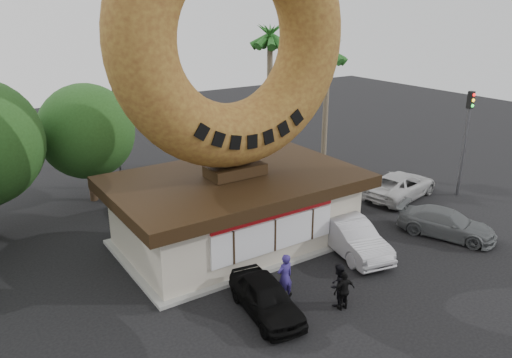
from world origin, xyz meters
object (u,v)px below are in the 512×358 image
object	(u,v)px
giant_donut	(233,39)
traffic_signal	(466,131)
car_black	(266,297)
person_center	(338,285)
person_right	(344,291)
car_silver	(350,236)
street_lamp	(118,115)
person_left	(285,277)
car_grey	(446,223)
donut_shop	(236,207)
car_white	(400,185)

from	to	relation	value
giant_donut	traffic_signal	distance (m)	15.13
car_black	person_center	bearing A→B (deg)	-13.19
person_right	person_center	bearing A→B (deg)	-85.17
traffic_signal	person_right	size ratio (longest dim) A/B	3.96
person_right	car_black	bearing A→B (deg)	-22.22
car_silver	car_black	bearing A→B (deg)	-151.56
street_lamp	person_left	size ratio (longest dim) A/B	4.27
traffic_signal	car_black	distance (m)	16.82
street_lamp	person_left	world-z (taller)	street_lamp
car_black	car_silver	distance (m)	6.14
giant_donut	car_black	world-z (taller)	giant_donut
person_right	car_grey	bearing A→B (deg)	-162.01
giant_donut	donut_shop	bearing A→B (deg)	-90.00
person_center	car_white	bearing A→B (deg)	-164.14
donut_shop	car_black	bearing A→B (deg)	-111.15
car_silver	car_white	distance (m)	7.87
donut_shop	car_grey	size ratio (longest dim) A/B	2.47
car_silver	person_right	bearing A→B (deg)	-125.37
giant_donut	traffic_signal	xyz separation A→B (m)	(14.00, -2.01, -5.38)
giant_donut	car_silver	world-z (taller)	giant_donut
car_black	car_grey	size ratio (longest dim) A/B	0.87
car_grey	donut_shop	bearing A→B (deg)	127.03
giant_donut	car_silver	distance (m)	9.97
donut_shop	street_lamp	distance (m)	10.54
person_right	car_silver	bearing A→B (deg)	-130.70
person_left	car_grey	size ratio (longest dim) A/B	0.41
donut_shop	car_silver	world-z (taller)	donut_shop
car_grey	car_black	bearing A→B (deg)	159.55
person_right	car_white	size ratio (longest dim) A/B	0.29
giant_donut	street_lamp	distance (m)	11.23
donut_shop	car_black	world-z (taller)	donut_shop
car_silver	car_white	size ratio (longest dim) A/B	0.90
person_center	person_right	size ratio (longest dim) A/B	1.09
traffic_signal	donut_shop	bearing A→B (deg)	171.90
giant_donut	person_right	distance (m)	10.92
street_lamp	person_left	xyz separation A→B (m)	(0.84, -15.14, -3.54)
traffic_signal	person_right	distance (m)	14.78
giant_donut	person_right	xyz separation A→B (m)	(0.39, -6.87, -8.48)
person_left	person_center	world-z (taller)	person_left
street_lamp	person_right	size ratio (longest dim) A/B	5.22
giant_donut	traffic_signal	size ratio (longest dim) A/B	1.79
car_black	car_white	size ratio (longest dim) A/B	0.75
giant_donut	traffic_signal	world-z (taller)	giant_donut
donut_shop	car_white	size ratio (longest dim) A/B	2.15
donut_shop	person_left	world-z (taller)	donut_shop
car_silver	car_grey	world-z (taller)	car_silver
donut_shop	car_silver	size ratio (longest dim) A/B	2.37
donut_shop	car_black	xyz separation A→B (m)	(-2.13, -5.51, -1.10)
person_center	traffic_signal	bearing A→B (deg)	-176.33
donut_shop	person_right	distance (m)	6.94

